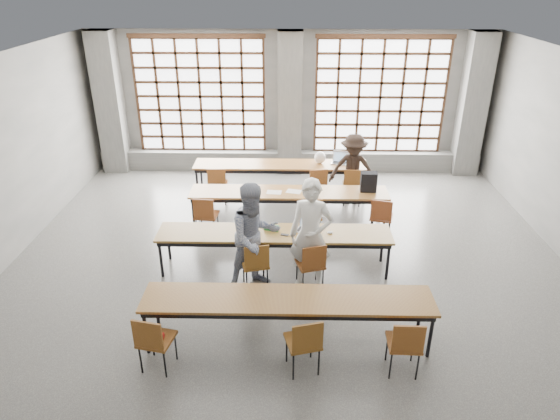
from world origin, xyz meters
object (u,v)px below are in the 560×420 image
object	(u,v)px
plastic_bag	(320,157)
backpack	(369,182)
desk_row_d	(288,302)
desk_row_b	(289,194)
desk_row_c	(274,236)
chair_mid_left	(206,213)
chair_near_mid	(305,340)
chair_near_right	(406,342)
student_male	(311,235)
chair_mid_right	(381,215)
phone	(285,235)
chair_near_left	(153,338)
chair_back_mid	(317,182)
green_box	(272,228)
chair_mid_centre	(310,214)
laptop_front	(308,227)
chair_back_left	(217,182)
chair_front_right	(312,262)
chair_front_left	(256,261)
laptop_back	(340,160)
mouse	(330,232)
student_female	(255,237)
student_back	(353,169)
chair_back_right	(353,183)
desk_row_a	(281,166)
red_pouch	(156,336)

from	to	relation	value
plastic_bag	backpack	bearing A→B (deg)	-60.47
desk_row_d	backpack	size ratio (longest dim) A/B	10.00
desk_row_b	desk_row_c	world-z (taller)	same
chair_mid_left	chair_near_mid	size ratio (longest dim) A/B	1.00
chair_near_right	student_male	size ratio (longest dim) A/B	0.46
chair_mid_right	phone	world-z (taller)	chair_mid_right
chair_near_left	chair_back_mid	bearing A→B (deg)	65.85
chair_near_left	green_box	xyz separation A→B (m)	(1.42, 2.59, 0.24)
desk_row_d	green_box	bearing A→B (deg)	98.52
chair_back_mid	chair_mid_left	bearing A→B (deg)	-144.65
chair_mid_centre	phone	world-z (taller)	chair_mid_centre
chair_mid_left	chair_near_left	bearing A→B (deg)	-91.68
desk_row_b	laptop_front	bearing A→B (deg)	-78.52
chair_mid_centre	green_box	distance (m)	1.28
green_box	plastic_bag	bearing A→B (deg)	73.16
chair_back_left	chair_front_right	bearing A→B (deg)	-59.27
desk_row_c	chair_front_left	world-z (taller)	chair_front_left
student_male	laptop_back	distance (m)	4.02
desk_row_d	chair_near_left	size ratio (longest dim) A/B	4.55
chair_back_left	chair_mid_left	bearing A→B (deg)	-90.58
desk_row_c	mouse	size ratio (longest dim) A/B	40.82
chair_mid_left	student_female	xyz separation A→B (m)	(1.07, -1.61, 0.38)
chair_front_left	student_back	world-z (taller)	student_back
chair_back_right	chair_mid_left	world-z (taller)	same
chair_near_left	chair_mid_left	bearing A→B (deg)	88.32
chair_mid_centre	student_back	world-z (taller)	student_back
chair_back_right	student_female	world-z (taller)	student_female
desk_row_b	chair_near_mid	size ratio (longest dim) A/B	4.55
desk_row_a	plastic_bag	size ratio (longest dim) A/B	13.99
student_female	mouse	distance (m)	1.35
backpack	green_box	bearing A→B (deg)	-135.76
green_box	phone	distance (m)	0.29
desk_row_a	chair_near_right	world-z (taller)	chair_near_right
green_box	chair_back_right	bearing A→B (deg)	57.08
green_box	plastic_bag	world-z (taller)	plastic_bag
chair_mid_centre	student_female	world-z (taller)	student_female
backpack	chair_near_right	bearing A→B (deg)	-89.26
laptop_front	backpack	distance (m)	2.12
chair_back_left	laptop_back	bearing A→B (deg)	14.93
chair_back_right	laptop_back	distance (m)	0.81
chair_front_left	green_box	xyz separation A→B (m)	(0.23, 0.71, 0.24)
chair_back_mid	mouse	bearing A→B (deg)	-88.12
chair_near_right	plastic_bag	xyz separation A→B (m)	(-0.79, 5.88, 0.34)
desk_row_c	chair_front_right	xyz separation A→B (m)	(0.62, -0.63, -0.13)
desk_row_c	phone	distance (m)	0.22
chair_mid_right	laptop_back	xyz separation A→B (m)	(-0.61, 2.31, 0.25)
chair_front_left	phone	world-z (taller)	chair_front_left
chair_front_right	desk_row_c	bearing A→B (deg)	134.83
laptop_front	red_pouch	size ratio (longest dim) A/B	2.26
chair_near_left	phone	world-z (taller)	chair_near_left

